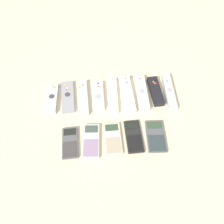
# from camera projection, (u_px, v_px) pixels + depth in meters

# --- Properties ---
(ground_plane) EXTENTS (3.00, 3.00, 0.00)m
(ground_plane) POSITION_uv_depth(u_px,v_px,m) (112.00, 119.00, 1.02)
(ground_plane) COLOR beige
(remote_0) EXTENTS (0.06, 0.17, 0.02)m
(remote_0) POSITION_uv_depth(u_px,v_px,m) (52.00, 99.00, 1.06)
(remote_0) COLOR #B7B7BC
(remote_0) RESTS_ON ground_plane
(remote_1) EXTENTS (0.07, 0.19, 0.02)m
(remote_1) POSITION_uv_depth(u_px,v_px,m) (68.00, 97.00, 1.07)
(remote_1) COLOR gray
(remote_1) RESTS_ON ground_plane
(remote_2) EXTENTS (0.06, 0.20, 0.02)m
(remote_2) POSITION_uv_depth(u_px,v_px,m) (83.00, 97.00, 1.07)
(remote_2) COLOR #B7B7BC
(remote_2) RESTS_ON ground_plane
(remote_3) EXTENTS (0.06, 0.17, 0.02)m
(remote_3) POSITION_uv_depth(u_px,v_px,m) (98.00, 96.00, 1.07)
(remote_3) COLOR #B7B7BC
(remote_3) RESTS_ON ground_plane
(remote_4) EXTENTS (0.05, 0.21, 0.02)m
(remote_4) POSITION_uv_depth(u_px,v_px,m) (113.00, 95.00, 1.08)
(remote_4) COLOR white
(remote_4) RESTS_ON ground_plane
(remote_5) EXTENTS (0.07, 0.22, 0.03)m
(remote_5) POSITION_uv_depth(u_px,v_px,m) (127.00, 94.00, 1.07)
(remote_5) COLOR white
(remote_5) RESTS_ON ground_plane
(remote_6) EXTENTS (0.05, 0.20, 0.03)m
(remote_6) POSITION_uv_depth(u_px,v_px,m) (142.00, 93.00, 1.08)
(remote_6) COLOR white
(remote_6) RESTS_ON ground_plane
(remote_7) EXTENTS (0.06, 0.17, 0.03)m
(remote_7) POSITION_uv_depth(u_px,v_px,m) (156.00, 91.00, 1.09)
(remote_7) COLOR black
(remote_7) RESTS_ON ground_plane
(remote_8) EXTENTS (0.05, 0.21, 0.03)m
(remote_8) POSITION_uv_depth(u_px,v_px,m) (169.00, 91.00, 1.08)
(remote_8) COLOR #B7B7BC
(remote_8) RESTS_ON ground_plane
(calculator_0) EXTENTS (0.07, 0.15, 0.01)m
(calculator_0) POSITION_uv_depth(u_px,v_px,m) (70.00, 143.00, 0.95)
(calculator_0) COLOR #4C4C51
(calculator_0) RESTS_ON ground_plane
(calculator_1) EXTENTS (0.08, 0.16, 0.02)m
(calculator_1) POSITION_uv_depth(u_px,v_px,m) (91.00, 141.00, 0.95)
(calculator_1) COLOR #B2B2B7
(calculator_1) RESTS_ON ground_plane
(calculator_2) EXTENTS (0.08, 0.15, 0.01)m
(calculator_2) POSITION_uv_depth(u_px,v_px,m) (113.00, 138.00, 0.96)
(calculator_2) COLOR beige
(calculator_2) RESTS_ON ground_plane
(calculator_3) EXTENTS (0.08, 0.16, 0.01)m
(calculator_3) POSITION_uv_depth(u_px,v_px,m) (134.00, 136.00, 0.96)
(calculator_3) COLOR black
(calculator_3) RESTS_ON ground_plane
(calculator_4) EXTENTS (0.09, 0.16, 0.01)m
(calculator_4) POSITION_uv_depth(u_px,v_px,m) (156.00, 136.00, 0.96)
(calculator_4) COLOR #4C4C51
(calculator_4) RESTS_ON ground_plane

